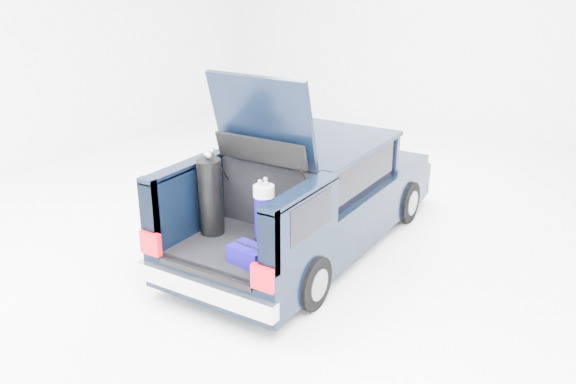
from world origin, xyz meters
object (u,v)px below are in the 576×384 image
Objects in this scene: car at (312,196)px; red_suitcase at (288,228)px; black_golf_bag at (211,196)px; blue_golf_bag at (264,214)px; blue_duffel at (249,255)px.

car is 1.52m from red_suitcase.
black_golf_bag reaches higher than red_suitcase.
blue_duffel is at bearing -79.87° from blue_golf_bag.
red_suitcase reaches higher than blue_duffel.
blue_golf_bag is 0.57m from blue_duffel.
red_suitcase is 0.34m from blue_golf_bag.
black_golf_bag is (-1.00, -0.07, 0.19)m from red_suitcase.
red_suitcase is at bearing -9.80° from blue_golf_bag.
red_suitcase is at bearing -70.60° from car.
black_golf_bag is at bearing -176.91° from blue_golf_bag.
blue_duffel is (0.31, -1.89, 0.03)m from car.
blue_golf_bag reaches higher than red_suitcase.
car reaches higher than blue_duffel.
blue_duffel is (-0.19, -0.47, -0.18)m from red_suitcase.
black_golf_bag is 0.69m from blue_golf_bag.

